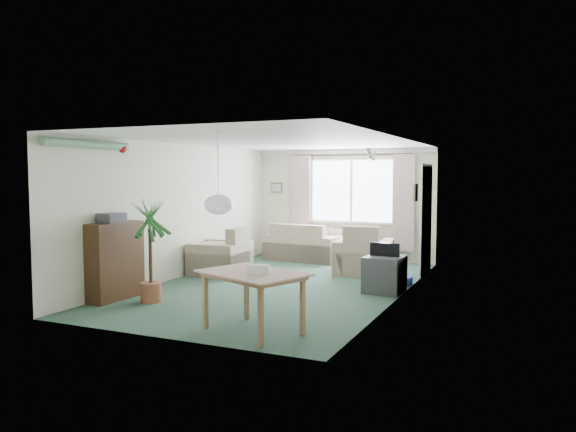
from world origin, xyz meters
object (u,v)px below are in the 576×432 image
at_px(coffee_table, 370,257).
at_px(bookshelf, 115,261).
at_px(houseplant, 150,250).
at_px(armchair_left, 220,251).
at_px(dining_table, 253,303).
at_px(pet_bed, 392,280).
at_px(tv_cube, 385,274).
at_px(sofa, 304,242).
at_px(armchair_corner, 364,249).

distance_m(coffee_table, bookshelf, 5.24).
bearing_deg(houseplant, armchair_left, 96.18).
height_order(dining_table, pet_bed, dining_table).
distance_m(armchair_left, tv_cube, 3.22).
bearing_deg(tv_cube, pet_bed, 96.53).
xyz_separation_m(sofa, armchair_corner, (1.65, -1.07, 0.06)).
xyz_separation_m(sofa, pet_bed, (2.36, -1.78, -0.33)).
height_order(armchair_corner, dining_table, armchair_corner).
height_order(sofa, armchair_left, armchair_left).
height_order(bookshelf, dining_table, bookshelf).
relative_size(sofa, pet_bed, 2.35).
xyz_separation_m(armchair_left, houseplant, (0.26, -2.39, 0.33)).
height_order(bookshelf, pet_bed, bookshelf).
relative_size(sofa, dining_table, 1.44).
bearing_deg(coffee_table, sofa, 175.12).
xyz_separation_m(houseplant, pet_bed, (2.89, 2.79, -0.70)).
bearing_deg(sofa, dining_table, 109.52).
bearing_deg(armchair_left, pet_bed, 94.53).
bearing_deg(pet_bed, coffee_table, 117.51).
bearing_deg(bookshelf, houseplant, 7.70).
xyz_separation_m(coffee_table, houseplant, (-2.03, -4.45, 0.58)).
bearing_deg(armchair_left, armchair_corner, 111.78).
distance_m(armchair_corner, bookshelf, 4.53).
bearing_deg(pet_bed, armchair_corner, 134.96).
height_order(armchair_left, tv_cube, armchair_left).
bearing_deg(dining_table, houseplant, 159.59).
distance_m(sofa, pet_bed, 2.98).
bearing_deg(coffee_table, houseplant, -114.54).
height_order(armchair_left, coffee_table, armchair_left).
bearing_deg(armchair_left, bookshelf, -10.66).
xyz_separation_m(armchair_corner, houseplant, (-2.18, -3.50, 0.31)).
height_order(armchair_left, dining_table, armchair_left).
xyz_separation_m(bookshelf, tv_cube, (3.54, 2.13, -0.29)).
height_order(armchair_corner, houseplant, houseplant).
height_order(bookshelf, tv_cube, bookshelf).
relative_size(armchair_left, tv_cube, 1.56).
bearing_deg(sofa, coffee_table, 178.45).
xyz_separation_m(houseplant, dining_table, (2.08, -0.78, -0.42)).
bearing_deg(sofa, bookshelf, 79.66).
bearing_deg(pet_bed, dining_table, -102.76).
xyz_separation_m(armchair_corner, bookshelf, (-2.78, -3.57, 0.11)).
distance_m(houseplant, pet_bed, 4.08).
bearing_deg(bookshelf, armchair_corner, 53.56).
height_order(houseplant, pet_bed, houseplant).
height_order(sofa, houseplant, houseplant).
distance_m(coffee_table, dining_table, 5.22).
xyz_separation_m(armchair_left, bookshelf, (-0.34, -2.46, 0.14)).
height_order(armchair_corner, tv_cube, armchair_corner).
bearing_deg(dining_table, sofa, 106.19).
xyz_separation_m(tv_cube, pet_bed, (-0.05, 0.73, -0.22)).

